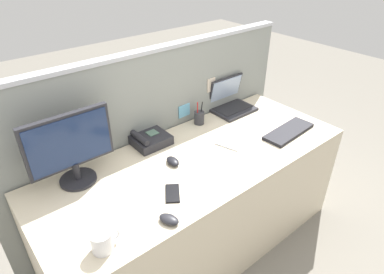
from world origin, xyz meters
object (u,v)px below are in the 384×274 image
keyboard_main (289,131)px  cell_phone_white_slab (228,145)px  desktop_monitor (70,146)px  computer_mouse_left_hand (169,219)px  desk_phone (150,140)px  laptop (230,101)px  coffee_mug (102,241)px  cell_phone_black_slab (173,193)px  pen_cup (199,117)px  computer_mouse_right_hand (173,161)px

keyboard_main → cell_phone_white_slab: bearing=156.9°
desktop_monitor → computer_mouse_left_hand: size_ratio=4.44×
desk_phone → keyboard_main: bearing=-30.7°
laptop → coffee_mug: (-1.33, -0.59, -0.01)m
cell_phone_black_slab → pen_cup: bearing=74.0°
laptop → pen_cup: (-0.32, -0.03, -0.01)m
keyboard_main → coffee_mug: size_ratio=3.07×
coffee_mug → desktop_monitor: bearing=78.6°
computer_mouse_left_hand → cell_phone_white_slab: size_ratio=0.64×
laptop → pen_cup: laptop is taller
desktop_monitor → coffee_mug: size_ratio=3.44×
laptop → computer_mouse_right_hand: (-0.74, -0.29, -0.04)m
desk_phone → cell_phone_black_slab: bearing=-110.1°
desk_phone → keyboard_main: size_ratio=0.55×
coffee_mug → keyboard_main: bearing=3.8°
desk_phone → computer_mouse_left_hand: size_ratio=2.20×
cell_phone_white_slab → coffee_mug: size_ratio=1.21×
pen_cup → keyboard_main: bearing=-51.7°
desk_phone → pen_cup: (0.41, 0.01, 0.01)m
desktop_monitor → coffee_mug: 0.54m
desk_phone → computer_mouse_left_hand: bearing=-116.0°
keyboard_main → cell_phone_black_slab: keyboard_main is taller
cell_phone_white_slab → laptop: bearing=26.7°
computer_mouse_left_hand → desk_phone: bearing=42.7°
desktop_monitor → cell_phone_black_slab: 0.57m
cell_phone_black_slab → coffee_mug: coffee_mug is taller
laptop → computer_mouse_right_hand: bearing=-158.7°
cell_phone_white_slab → cell_phone_black_slab: 0.56m
desktop_monitor → laptop: bearing=4.0°
desk_phone → computer_mouse_right_hand: bearing=-92.9°
cell_phone_white_slab → keyboard_main: bearing=-37.1°
desk_phone → coffee_mug: coffee_mug is taller
keyboard_main → cell_phone_white_slab: 0.44m
keyboard_main → computer_mouse_left_hand: (-1.08, -0.14, 0.01)m
computer_mouse_right_hand → cell_phone_white_slab: size_ratio=0.64×
desktop_monitor → computer_mouse_right_hand: desktop_monitor is taller
laptop → computer_mouse_left_hand: laptop is taller
computer_mouse_right_hand → coffee_mug: size_ratio=0.77×
computer_mouse_right_hand → cell_phone_white_slab: computer_mouse_right_hand is taller
laptop → pen_cup: size_ratio=1.77×
cell_phone_white_slab → cell_phone_black_slab: same height
keyboard_main → coffee_mug: coffee_mug is taller
keyboard_main → computer_mouse_left_hand: bearing=-176.4°
computer_mouse_right_hand → cell_phone_black_slab: bearing=-119.7°
computer_mouse_left_hand → cell_phone_white_slab: bearing=2.0°
computer_mouse_right_hand → computer_mouse_left_hand: size_ratio=1.00×
pen_cup → cell_phone_black_slab: pen_cup is taller
computer_mouse_left_hand → cell_phone_white_slab: (0.66, 0.29, -0.01)m
coffee_mug → cell_phone_white_slab: bearing=13.7°
desk_phone → pen_cup: bearing=1.4°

